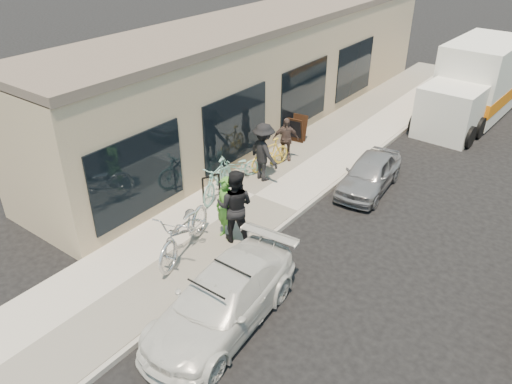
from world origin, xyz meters
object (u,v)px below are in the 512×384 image
Objects in this scene: cruiser_bike_c at (270,154)px; bystander_a at (264,152)px; man_standing at (235,206)px; sandwich_board at (297,129)px; cruiser_bike_a at (218,180)px; sedan_white at (222,301)px; tandem_bike at (185,230)px; cruiser_bike_b at (237,167)px; moving_truck at (474,86)px; woman_rider at (226,208)px; bystander_b at (286,139)px; sedan_silver at (370,173)px; bike_rack at (211,185)px.

bystander_a is (0.28, -0.73, 0.43)m from cruiser_bike_c.
sandwich_board is at bearing -96.74° from man_standing.
cruiser_bike_a is 2.43m from cruiser_bike_c.
cruiser_bike_a is at bearing 126.19° from sedan_white.
tandem_bike is 4.00m from cruiser_bike_b.
cruiser_bike_b is at bearing 120.32° from sedan_white.
man_standing is at bearing 45.44° from tandem_bike.
sedan_white is 1.72× the size of tandem_bike.
man_standing is at bearing -29.95° from cruiser_bike_b.
moving_truck is 3.19× the size of man_standing.
bystander_a is at bearing 82.48° from tandem_bike.
cruiser_bike_a is (-1.53, 1.43, -0.31)m from woman_rider.
sedan_silver is at bearing -40.51° from bystander_b.
man_standing reaches higher than sedan_white.
moving_truck is at bearing 61.67° from tandem_bike.
moving_truck is 12.82m from man_standing.
cruiser_bike_b is 1.28m from cruiser_bike_c.
sedan_white is (3.65, -8.49, -0.03)m from sandwich_board.
man_standing is at bearing -113.20° from sedan_silver.
bystander_b reaches higher than sandwich_board.
man_standing reaches higher than bike_rack.
bike_rack is 0.55× the size of bystander_b.
sandwich_board is 0.63× the size of bystander_b.
bystander_a is (0.43, 1.97, 0.43)m from bike_rack.
bystander_b reaches higher than sedan_white.
sandwich_board is 6.48m from man_standing.
moving_truck is 14.10m from tandem_bike.
bike_rack is 0.44× the size of cruiser_bike_a.
bystander_a is (0.66, 0.49, 0.52)m from cruiser_bike_b.
cruiser_bike_b is (-2.00, 2.56, -0.58)m from man_standing.
bystander_a is at bearing 115.32° from woman_rider.
sedan_silver is 5.07m from woman_rider.
bike_rack is at bearing -57.00° from man_standing.
cruiser_bike_a is (-3.32, 3.72, 0.11)m from sedan_white.
cruiser_bike_a is (0.01, 0.27, 0.06)m from bike_rack.
sedan_silver is 1.27× the size of tandem_bike.
bike_rack is 0.26× the size of sedan_silver.
bystander_a reaches higher than cruiser_bike_b.
tandem_bike is at bearing 145.96° from sedan_white.
cruiser_bike_b is (-3.56, 4.93, -0.05)m from sedan_white.
sedan_silver is (3.23, 3.60, -0.11)m from bike_rack.
bike_rack is at bearing -137.75° from sedan_silver.
sandwich_board is at bearing 113.50° from cruiser_bike_b.
man_standing is 1.06× the size of cruiser_bike_a.
woman_rider reaches higher than tandem_bike.
sandwich_board is 1.62m from bystander_b.
tandem_bike is 1.43× the size of woman_rider.
man_standing reaches higher than bystander_a.
tandem_bike is at bearing -115.33° from sedan_silver.
cruiser_bike_a is at bearing 96.96° from tandem_bike.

